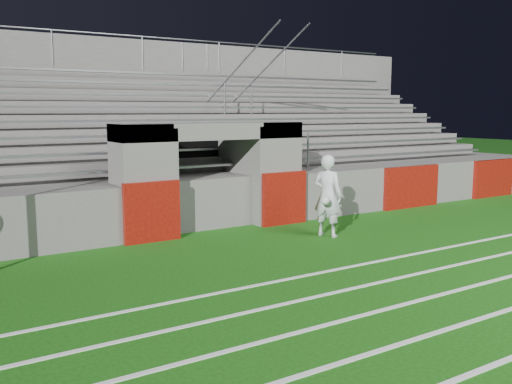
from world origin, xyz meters
TOP-DOWN VIEW (x-y plane):
  - ground at (0.00, 0.00)m, footprint 90.00×90.00m
  - stadium_structure at (0.00, 7.97)m, footprint 26.00×8.48m
  - goalkeeper_with_ball at (1.83, 1.27)m, footprint 0.78×0.82m

SIDE VIEW (x-z plane):
  - ground at x=0.00m, z-range 0.00..0.00m
  - goalkeeper_with_ball at x=1.83m, z-range 0.00..1.90m
  - stadium_structure at x=0.00m, z-range -1.22..4.20m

